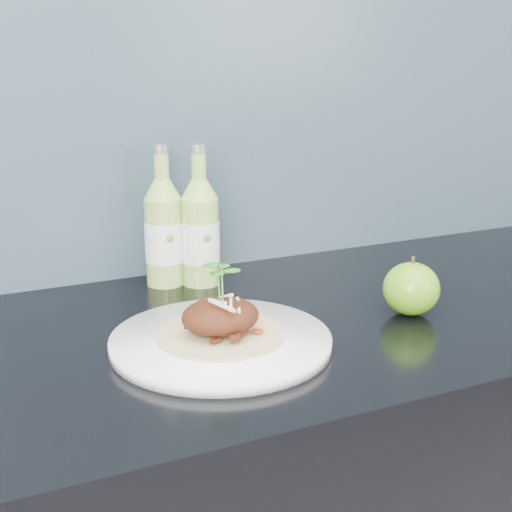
# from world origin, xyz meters

# --- Properties ---
(subway_backsplash) EXTENTS (4.00, 0.02, 0.70)m
(subway_backsplash) POSITION_xyz_m (0.00, 1.99, 1.25)
(subway_backsplash) COLOR slate
(subway_backsplash) RESTS_ON kitchen_counter
(dinner_plate) EXTENTS (0.36, 0.36, 0.02)m
(dinner_plate) POSITION_xyz_m (-0.07, 1.63, 0.91)
(dinner_plate) COLOR white
(dinner_plate) RESTS_ON kitchen_counter
(pork_taco) EXTENTS (0.17, 0.17, 0.10)m
(pork_taco) POSITION_xyz_m (-0.07, 1.63, 0.95)
(pork_taco) COLOR tan
(pork_taco) RESTS_ON dinner_plate
(green_apple) EXTENTS (0.10, 0.10, 0.09)m
(green_apple) POSITION_xyz_m (0.23, 1.63, 0.94)
(green_apple) COLOR #5C920F
(green_apple) RESTS_ON kitchen_counter
(cider_bottle_left) EXTENTS (0.08, 0.08, 0.23)m
(cider_bottle_left) POSITION_xyz_m (-0.05, 1.92, 0.99)
(cider_bottle_left) COLOR #99C451
(cider_bottle_left) RESTS_ON kitchen_counter
(cider_bottle_right) EXTENTS (0.08, 0.08, 0.23)m
(cider_bottle_right) POSITION_xyz_m (0.00, 1.89, 0.99)
(cider_bottle_right) COLOR #97C853
(cider_bottle_right) RESTS_ON kitchen_counter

